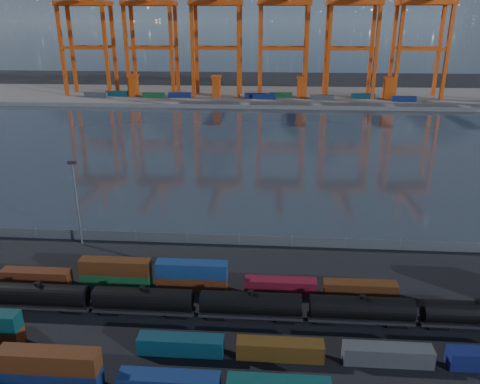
{
  "coord_description": "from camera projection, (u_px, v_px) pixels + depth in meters",
  "views": [
    {
      "loc": [
        5.98,
        -52.17,
        40.15
      ],
      "look_at": [
        0.0,
        30.0,
        10.0
      ],
      "focal_mm": 35.0,
      "sensor_mm": 36.0,
      "label": 1
    }
  ],
  "objects": [
    {
      "name": "yard_light_mast",
      "position": [
        77.0,
        199.0,
        86.26
      ],
      "size": [
        1.6,
        0.4,
        16.6
      ],
      "color": "slate",
      "rests_on": "ground"
    },
    {
      "name": "straddle_carriers",
      "position": [
        259.0,
        86.0,
        247.87
      ],
      "size": [
        140.0,
        7.0,
        11.1
      ],
      "color": "#D2460E",
      "rests_on": "far_quay"
    },
    {
      "name": "container_row_north",
      "position": [
        329.0,
        284.0,
        72.33
      ],
      "size": [
        113.68,
        2.28,
        4.86
      ],
      "color": "#542310",
      "rests_on": "ground"
    },
    {
      "name": "tanker_string",
      "position": [
        91.0,
        298.0,
        67.96
      ],
      "size": [
        123.32,
        3.18,
        4.56
      ],
      "color": "black",
      "rests_on": "ground"
    },
    {
      "name": "gantry_cranes",
      "position": [
        250.0,
        15.0,
        238.93
      ],
      "size": [
        202.2,
        52.22,
        70.71
      ],
      "color": "#D2460E",
      "rests_on": "ground"
    },
    {
      "name": "container_row_south",
      "position": [
        26.0,
        371.0,
        54.14
      ],
      "size": [
        139.96,
        2.37,
        5.06
      ],
      "color": "#404245",
      "rests_on": "ground"
    },
    {
      "name": "quay_containers",
      "position": [
        242.0,
        96.0,
        245.75
      ],
      "size": [
        172.58,
        10.99,
        2.6
      ],
      "color": "navy",
      "rests_on": "far_quay"
    },
    {
      "name": "waterfront_fence",
      "position": [
        239.0,
        240.0,
        88.94
      ],
      "size": [
        160.12,
        0.12,
        2.2
      ],
      "color": "#595B5E",
      "rests_on": "ground"
    },
    {
      "name": "ground",
      "position": [
        224.0,
        338.0,
        63.06
      ],
      "size": [
        700.0,
        700.0,
        0.0
      ],
      "primitive_type": "plane",
      "color": "black",
      "rests_on": "ground"
    },
    {
      "name": "far_quay",
      "position": [
        263.0,
        96.0,
        259.41
      ],
      "size": [
        700.0,
        70.0,
        2.0
      ],
      "primitive_type": "cube",
      "color": "#514F4C",
      "rests_on": "ground"
    },
    {
      "name": "harbor_water",
      "position": [
        256.0,
        145.0,
        161.41
      ],
      "size": [
        700.0,
        700.0,
        0.0
      ],
      "primitive_type": "plane",
      "color": "#28303A",
      "rests_on": "ground"
    },
    {
      "name": "container_row_mid",
      "position": [
        169.0,
        343.0,
        59.87
      ],
      "size": [
        140.7,
        2.24,
        4.77
      ],
      "color": "#45474A",
      "rests_on": "ground"
    }
  ]
}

